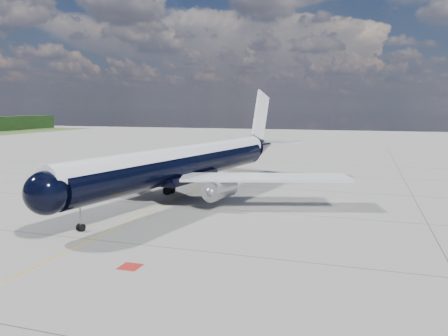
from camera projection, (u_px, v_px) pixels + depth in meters
The scene contains 4 objects.
ground at pixel (216, 179), 72.86m from camera, with size 320.00×320.00×0.00m, color gray.
taxiway_centerline at pixel (205, 184), 68.15m from camera, with size 0.16×160.00×0.01m, color orange.
red_marking at pixel (130, 267), 33.09m from camera, with size 1.60×1.60×0.01m, color maroon.
main_airliner at pixel (189, 162), 58.17m from camera, with size 41.69×51.40×14.96m.
Camera 1 is at (23.25, -38.03, 12.07)m, focal length 35.00 mm.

